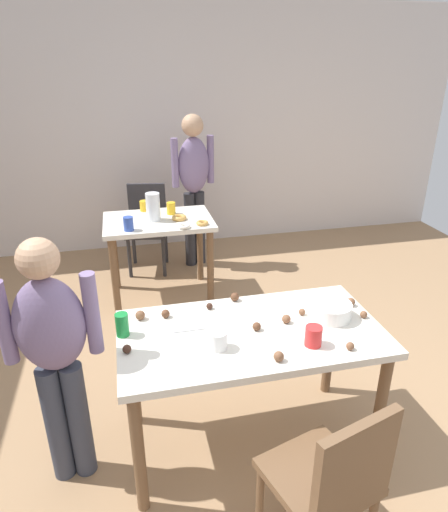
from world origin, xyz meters
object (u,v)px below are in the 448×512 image
(person_girl_near, at_px, (54,348))
(pitcher_far, at_px, (153,207))
(chair_near_table, at_px, (332,479))
(person_adult_far, at_px, (193,178))
(soda_can, at_px, (122,325))
(chair_far_table, at_px, (147,222))
(dining_table_near, at_px, (251,346))
(dining_table_far, at_px, (159,234))
(mixing_bowl, at_px, (331,310))

(person_girl_near, distance_m, pitcher_far, 1.94)
(chair_near_table, distance_m, pitcher_far, 2.64)
(person_adult_far, bearing_deg, soda_can, -107.74)
(chair_far_table, bearing_deg, dining_table_near, -81.73)
(dining_table_far, xyz_separation_m, person_girl_near, (-0.66, -1.85, 0.18))
(chair_near_table, relative_size, chair_far_table, 1.00)
(person_adult_far, height_order, soda_can, person_adult_far)
(dining_table_near, xyz_separation_m, chair_far_table, (-0.37, 2.52, -0.16))
(person_adult_far, bearing_deg, dining_table_far, -123.45)
(chair_far_table, height_order, person_girl_near, person_girl_near)
(chair_near_table, relative_size, pitcher_far, 3.65)
(dining_table_near, relative_size, person_adult_far, 0.88)
(chair_far_table, bearing_deg, chair_near_table, -81.31)
(mixing_bowl, relative_size, pitcher_far, 0.92)
(chair_near_table, distance_m, chair_far_table, 3.29)
(dining_table_near, relative_size, person_girl_near, 1.01)
(dining_table_far, relative_size, person_girl_near, 0.69)
(mixing_bowl, bearing_deg, chair_near_table, -113.10)
(mixing_bowl, distance_m, soda_can, 1.10)
(dining_table_near, xyz_separation_m, person_girl_near, (-0.96, -0.00, 0.14))
(dining_table_near, relative_size, mixing_bowl, 6.18)
(person_adult_far, distance_m, mixing_bowl, 2.49)
(chair_near_table, xyz_separation_m, person_adult_far, (-0.01, 3.22, 0.44))
(person_girl_near, height_order, pitcher_far, person_girl_near)
(person_girl_near, bearing_deg, pitcher_far, 71.40)
(chair_near_table, height_order, mixing_bowl, chair_near_table)
(dining_table_far, height_order, chair_near_table, chair_near_table)
(dining_table_far, distance_m, chair_far_table, 0.69)
(pitcher_far, bearing_deg, chair_far_table, 92.12)
(dining_table_far, bearing_deg, pitcher_far, -161.62)
(chair_far_table, distance_m, mixing_bowl, 2.64)
(person_adult_far, relative_size, mixing_bowl, 7.05)
(dining_table_near, distance_m, dining_table_far, 1.87)
(dining_table_far, distance_m, soda_can, 1.79)
(dining_table_near, height_order, person_adult_far, person_adult_far)
(mixing_bowl, bearing_deg, dining_table_near, -176.47)
(dining_table_far, xyz_separation_m, person_adult_far, (0.42, 0.64, 0.31))
(dining_table_far, bearing_deg, dining_table_near, -80.65)
(mixing_bowl, height_order, pitcher_far, pitcher_far)
(mixing_bowl, relative_size, soda_can, 1.80)
(person_adult_far, distance_m, soda_can, 2.51)
(pitcher_far, bearing_deg, mixing_bowl, -66.25)
(chair_near_table, bearing_deg, mixing_bowl, 66.90)
(person_girl_near, xyz_separation_m, soda_can, (0.32, 0.11, 0.02))
(person_girl_near, height_order, mixing_bowl, person_girl_near)
(dining_table_far, height_order, chair_far_table, chair_far_table)
(dining_table_near, distance_m, chair_far_table, 2.55)
(person_girl_near, relative_size, soda_can, 11.04)
(chair_near_table, bearing_deg, soda_can, 132.82)
(person_adult_far, xyz_separation_m, soda_can, (-0.76, -2.38, -0.12))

